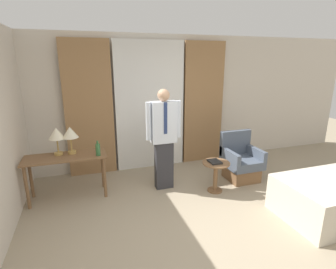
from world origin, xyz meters
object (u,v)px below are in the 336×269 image
object	(u,v)px
table_lamp_right	(70,134)
armchair	(241,162)
desk	(66,163)
bottle_near_edge	(98,149)
person	(164,136)
side_table	(216,172)
book	(215,162)
table_lamp_left	(56,135)

from	to	relation	value
table_lamp_right	armchair	world-z (taller)	table_lamp_right
desk	table_lamp_right	xyz separation A→B (m)	(0.10, 0.10, 0.45)
table_lamp_right	bottle_near_edge	bearing A→B (deg)	-30.48
person	bottle_near_edge	bearing A→B (deg)	178.87
bottle_near_edge	side_table	distance (m)	2.00
desk	armchair	xyz separation A→B (m)	(3.09, -0.27, -0.29)
bottle_near_edge	book	xyz separation A→B (m)	(1.86, -0.44, -0.28)
table_lamp_right	person	world-z (taller)	person
book	person	bearing A→B (deg)	151.66
desk	side_table	size ratio (longest dim) A/B	2.38
bottle_near_edge	desk	bearing A→B (deg)	164.57
desk	table_lamp_left	size ratio (longest dim) A/B	2.83
person	book	distance (m)	0.96
desk	armchair	distance (m)	3.12
armchair	book	xyz separation A→B (m)	(-0.73, -0.30, 0.22)
person	side_table	xyz separation A→B (m)	(0.80, -0.42, -0.60)
side_table	book	size ratio (longest dim) A/B	2.28
table_lamp_right	side_table	xyz separation A→B (m)	(2.29, -0.67, -0.70)
armchair	bottle_near_edge	bearing A→B (deg)	177.11
book	bottle_near_edge	bearing A→B (deg)	166.84
bottle_near_edge	person	world-z (taller)	person
side_table	person	bearing A→B (deg)	152.38
side_table	table_lamp_left	bearing A→B (deg)	164.88
bottle_near_edge	armchair	xyz separation A→B (m)	(2.59, -0.13, -0.50)
table_lamp_left	side_table	xyz separation A→B (m)	(2.50, -0.67, -0.70)
armchair	book	distance (m)	0.82
table_lamp_left	book	xyz separation A→B (m)	(2.47, -0.67, -0.51)
table_lamp_right	book	world-z (taller)	table_lamp_right
table_lamp_right	armchair	size ratio (longest dim) A/B	0.50
armchair	desk	bearing A→B (deg)	175.01
person	armchair	distance (m)	1.63
table_lamp_left	armchair	bearing A→B (deg)	-6.56
book	armchair	bearing A→B (deg)	22.73
table_lamp_right	side_table	world-z (taller)	table_lamp_right
bottle_near_edge	book	world-z (taller)	bottle_near_edge
bottle_near_edge	armchair	bearing A→B (deg)	-2.89
table_lamp_right	bottle_near_edge	world-z (taller)	table_lamp_right
table_lamp_right	side_table	distance (m)	2.49
armchair	book	size ratio (longest dim) A/B	3.84
desk	table_lamp_left	distance (m)	0.47
book	desk	bearing A→B (deg)	166.35
table_lamp_left	armchair	distance (m)	3.30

